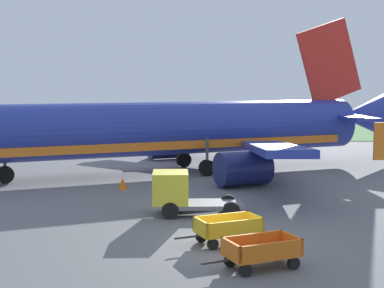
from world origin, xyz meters
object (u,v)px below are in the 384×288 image
(baggage_cart_second_in_row, at_px, (228,229))
(service_truck_beside_carts, at_px, (181,192))
(airplane, at_px, (176,129))
(traffic_cone_near_plane, at_px, (123,183))
(baggage_cart_nearest, at_px, (261,251))

(baggage_cart_second_in_row, height_order, service_truck_beside_carts, service_truck_beside_carts)
(airplane, bearing_deg, traffic_cone_near_plane, -114.37)
(baggage_cart_nearest, xyz_separation_m, service_truck_beside_carts, (-3.03, 8.09, 0.50))
(service_truck_beside_carts, bearing_deg, baggage_cart_nearest, -69.48)
(service_truck_beside_carts, bearing_deg, traffic_cone_near_plane, 118.95)
(service_truck_beside_carts, bearing_deg, airplane, 93.14)
(service_truck_beside_carts, bearing_deg, baggage_cart_second_in_row, -67.94)
(service_truck_beside_carts, distance_m, traffic_cone_near_plane, 7.57)
(airplane, height_order, baggage_cart_second_in_row, airplane)
(service_truck_beside_carts, relative_size, traffic_cone_near_plane, 6.15)
(baggage_cart_nearest, bearing_deg, airplane, 100.04)
(baggage_cart_nearest, height_order, service_truck_beside_carts, service_truck_beside_carts)
(baggage_cart_nearest, relative_size, service_truck_beside_carts, 0.80)
(baggage_cart_nearest, distance_m, traffic_cone_near_plane, 16.13)
(airplane, distance_m, traffic_cone_near_plane, 7.59)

